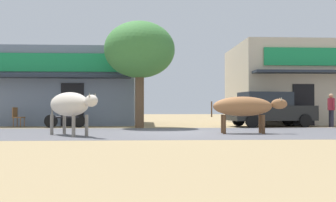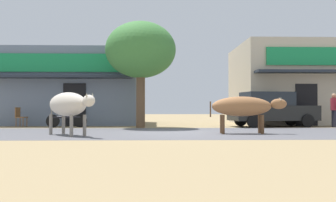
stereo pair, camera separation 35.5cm
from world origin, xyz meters
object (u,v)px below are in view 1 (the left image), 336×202
Objects in this scene: pedestrian_by_shop at (331,108)px; cafe_chair_near_tree at (17,116)px; roadside_tree at (140,50)px; cow_near_brown at (70,105)px; parked_hatchback_car at (269,109)px; parked_motorcycle at (66,117)px; cow_far_dark at (244,107)px.

cafe_chair_near_tree is (-14.62, 0.92, -0.40)m from pedestrian_by_shop.
cow_near_brown is (-2.14, -4.82, -2.49)m from roadside_tree.
parked_hatchback_car reaches higher than cow_near_brown.
cafe_chair_near_tree is (-2.40, 0.80, 0.05)m from parked_motorcycle.
cow_near_brown is 0.87× the size of cow_far_dark.
parked_hatchback_car is at bearing 167.44° from pedestrian_by_shop.
pedestrian_by_shop reaches higher than cafe_chair_near_tree.
pedestrian_by_shop is at bearing -0.56° from parked_motorcycle.
pedestrian_by_shop reaches higher than cow_near_brown.
roadside_tree is 9.25m from pedestrian_by_shop.
pedestrian_by_shop is (12.22, -0.12, 0.44)m from parked_motorcycle.
cafe_chair_near_tree is at bearing 151.78° from cow_far_dark.
cafe_chair_near_tree is (-5.74, 1.03, -2.97)m from roadside_tree.
roadside_tree reaches higher than cow_far_dark.
cow_far_dark is at bearing -28.22° from cafe_chair_near_tree.
pedestrian_by_shop is at bearing 24.10° from cow_near_brown.
cow_near_brown is at bearing -155.90° from pedestrian_by_shop.
parked_hatchback_car is 2.70× the size of pedestrian_by_shop.
parked_hatchback_car reaches higher than cow_far_dark.
cafe_chair_near_tree is at bearing 178.53° from parked_hatchback_car.
pedestrian_by_shop is at bearing 39.09° from cow_far_dark.
cafe_chair_near_tree is at bearing 121.64° from cow_near_brown.
pedestrian_by_shop is 1.70× the size of cafe_chair_near_tree.
roadside_tree is 1.80× the size of cow_far_dark.
roadside_tree is at bearing 132.69° from cow_far_dark.
roadside_tree is at bearing -173.32° from parked_hatchback_car.
parked_hatchback_car is (6.15, 0.72, -2.64)m from roadside_tree.
cow_near_brown is 2.54× the size of cafe_chair_near_tree.
cafe_chair_near_tree is at bearing 169.86° from roadside_tree.
cow_far_dark is at bearing 7.32° from cow_near_brown.
parked_motorcycle is at bearing 103.35° from cow_near_brown.
cow_near_brown reaches higher than cow_far_dark.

